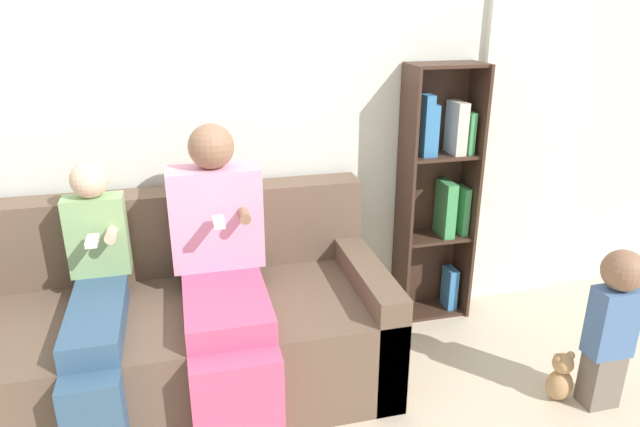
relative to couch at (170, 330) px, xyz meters
The scene contains 8 objects.
back_wall 1.09m from the couch, 77.37° to the left, with size 10.00×0.06×2.55m.
curtain_panel 2.30m from the couch, 11.75° to the left, with size 0.61×0.04×2.10m.
couch is the anchor object (origin of this frame).
adult_seated 0.46m from the couch, 24.34° to the right, with size 0.44×0.85×1.29m.
child_seated 0.43m from the couch, 149.32° to the right, with size 0.27×0.86×1.14m.
toddler_standing 2.08m from the couch, 18.45° to the right, with size 0.20×0.19×0.80m.
bookshelf 1.67m from the couch, 13.03° to the left, with size 0.42×0.24×1.51m.
teddy_bear 1.90m from the couch, 18.01° to the right, with size 0.13×0.11×0.26m.
Camera 1 is at (0.01, -1.94, 1.84)m, focal length 32.00 mm.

